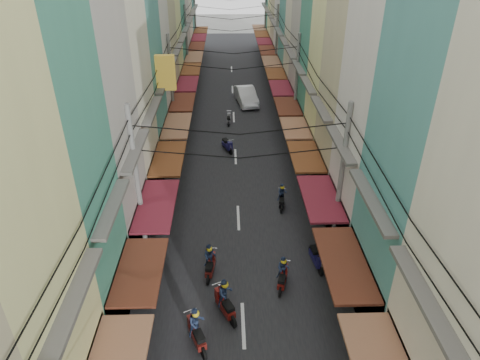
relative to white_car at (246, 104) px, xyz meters
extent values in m
plane|color=slate|center=(-1.30, -25.61, 0.00)|extent=(160.00, 160.00, 0.00)
cube|color=black|center=(-1.30, -5.61, 0.01)|extent=(10.00, 80.00, 0.02)
cube|color=gray|center=(-7.80, -5.61, 0.03)|extent=(3.00, 80.00, 0.06)
cube|color=gray|center=(5.20, -5.61, 0.03)|extent=(3.00, 80.00, 0.06)
cube|color=#595651|center=(-6.05, -31.88, 6.00)|extent=(0.50, 4.23, 0.15)
cube|color=black|center=(-6.90, -27.38, 1.60)|extent=(1.20, 4.13, 3.20)
cube|color=#5B291A|center=(-5.40, -27.38, 3.00)|extent=(1.80, 3.96, 0.12)
cube|color=#595651|center=(-6.05, -27.38, 6.00)|extent=(0.50, 3.87, 0.15)
cube|color=#ADA59E|center=(-9.30, -22.66, 10.47)|extent=(6.00, 5.14, 20.93)
cube|color=black|center=(-6.90, -22.66, 1.60)|extent=(1.20, 4.94, 3.20)
cube|color=maroon|center=(-5.40, -22.66, 3.00)|extent=(1.80, 4.73, 0.12)
cube|color=#595651|center=(-6.05, -22.66, 6.00)|extent=(0.50, 4.63, 0.15)
cube|color=beige|center=(-9.30, -17.61, 8.72)|extent=(6.00, 4.95, 17.43)
cube|color=black|center=(-6.90, -17.61, 1.60)|extent=(1.20, 4.75, 3.20)
cube|color=brown|center=(-5.40, -17.61, 3.00)|extent=(1.80, 4.56, 0.12)
cube|color=#595651|center=(-6.05, -17.61, 6.00)|extent=(0.50, 4.46, 0.15)
cube|color=teal|center=(-9.30, -12.64, 8.16)|extent=(6.00, 4.99, 16.32)
cube|color=black|center=(-6.90, -12.64, 1.60)|extent=(1.20, 4.80, 3.20)
cube|color=#925E42|center=(-5.40, -12.64, 3.00)|extent=(1.80, 4.60, 0.12)
cube|color=#595651|center=(-6.05, -12.64, 6.00)|extent=(0.50, 4.50, 0.15)
cube|color=black|center=(-6.90, -7.82, 1.60)|extent=(1.20, 4.46, 3.20)
cube|color=#5B291A|center=(-5.40, -7.82, 3.00)|extent=(1.80, 4.27, 0.12)
cube|color=#595651|center=(-6.05, -7.82, 6.00)|extent=(0.50, 4.18, 0.15)
cube|color=black|center=(-6.90, -3.05, 1.60)|extent=(1.20, 4.70, 3.20)
cube|color=maroon|center=(-5.40, -3.05, 3.00)|extent=(1.80, 4.50, 0.12)
cube|color=#595651|center=(-6.05, -3.05, 6.00)|extent=(0.50, 4.40, 0.15)
cube|color=#E1DE8C|center=(-9.30, 1.66, 9.22)|extent=(6.00, 4.52, 18.44)
cube|color=black|center=(-6.90, 1.66, 1.60)|extent=(1.20, 4.34, 3.20)
cube|color=brown|center=(-5.40, 1.66, 3.00)|extent=(1.80, 4.16, 0.12)
cube|color=#595651|center=(-6.05, 1.66, 6.00)|extent=(0.50, 4.07, 0.15)
cube|color=black|center=(-6.90, 6.51, 1.60)|extent=(1.20, 4.99, 3.20)
cube|color=#925E42|center=(-5.40, 6.51, 3.00)|extent=(1.80, 4.78, 0.12)
cube|color=#595651|center=(-6.05, 6.51, 6.00)|extent=(0.50, 4.68, 0.15)
cube|color=black|center=(-6.90, 11.58, 1.60)|extent=(1.20, 4.74, 3.20)
cube|color=#5B291A|center=(-5.40, 11.58, 3.00)|extent=(1.80, 4.55, 0.12)
cube|color=#595651|center=(-6.05, 11.58, 6.00)|extent=(0.50, 4.45, 0.15)
cube|color=black|center=(-6.90, 16.53, 1.60)|extent=(1.20, 4.76, 3.20)
cube|color=maroon|center=(-5.40, 16.53, 3.00)|extent=(1.80, 4.56, 0.12)
cube|color=#595651|center=(-6.05, 16.53, 6.00)|extent=(0.50, 4.46, 0.15)
cube|color=black|center=(-6.90, 21.53, 1.60)|extent=(1.20, 4.84, 3.20)
cube|color=brown|center=(-5.40, 21.53, 3.00)|extent=(1.80, 4.64, 0.12)
cube|color=#595651|center=(-6.05, 21.53, 6.00)|extent=(0.50, 4.54, 0.15)
cube|color=#584514|center=(-5.70, -13.61, 7.00)|extent=(1.20, 0.40, 2.20)
cube|color=#595651|center=(3.45, -32.17, 6.00)|extent=(0.50, 4.48, 0.15)
cube|color=teal|center=(6.70, -27.16, 7.54)|extent=(6.00, 5.03, 15.08)
cube|color=black|center=(4.30, -27.16, 1.60)|extent=(1.20, 4.83, 3.20)
cube|color=#5B291A|center=(2.80, -27.16, 3.00)|extent=(1.80, 4.63, 0.12)
cube|color=#595651|center=(3.45, -27.16, 6.00)|extent=(0.50, 4.53, 0.15)
cube|color=silver|center=(6.70, -22.25, 10.83)|extent=(6.00, 4.79, 21.66)
cube|color=black|center=(4.30, -22.25, 1.60)|extent=(1.20, 4.60, 3.20)
cube|color=maroon|center=(2.80, -22.25, 3.00)|extent=(1.80, 4.41, 0.12)
cube|color=#595651|center=(3.45, -22.25, 6.00)|extent=(0.50, 4.31, 0.15)
cube|color=tan|center=(6.70, -17.59, 10.37)|extent=(6.00, 4.52, 20.74)
cube|color=black|center=(4.30, -17.59, 1.60)|extent=(1.20, 4.34, 3.20)
cube|color=brown|center=(2.80, -17.59, 3.00)|extent=(1.80, 4.16, 0.12)
cube|color=#595651|center=(3.45, -17.59, 6.00)|extent=(0.50, 4.07, 0.15)
cube|color=#E1DE8C|center=(6.70, -13.27, 7.06)|extent=(6.00, 4.12, 14.13)
cube|color=black|center=(4.30, -13.27, 1.60)|extent=(1.20, 3.96, 3.20)
cube|color=#925E42|center=(2.80, -13.27, 3.00)|extent=(1.80, 3.79, 0.12)
cube|color=#595651|center=(3.45, -13.27, 6.00)|extent=(0.50, 3.71, 0.15)
cube|color=#3F8A70|center=(6.70, -9.01, 8.84)|extent=(6.00, 4.40, 17.68)
cube|color=black|center=(4.30, -9.01, 1.60)|extent=(1.20, 4.23, 3.20)
cube|color=#5B291A|center=(2.80, -9.01, 3.00)|extent=(1.80, 4.05, 0.12)
cube|color=#595651|center=(3.45, -9.01, 6.00)|extent=(0.50, 3.96, 0.15)
cube|color=black|center=(4.30, -4.49, 1.60)|extent=(1.20, 4.45, 3.20)
cube|color=maroon|center=(2.80, -4.49, 3.00)|extent=(1.80, 4.26, 0.12)
cube|color=#595651|center=(3.45, -4.49, 6.00)|extent=(0.50, 4.17, 0.15)
cube|color=black|center=(4.30, -0.17, 1.60)|extent=(1.20, 3.84, 3.20)
cube|color=brown|center=(2.80, -0.17, 3.00)|extent=(1.80, 3.68, 0.12)
cube|color=#595651|center=(3.45, -0.17, 6.00)|extent=(0.50, 3.60, 0.15)
cube|color=black|center=(4.30, 4.34, 1.60)|extent=(1.20, 4.81, 3.20)
cube|color=#925E42|center=(2.80, 4.34, 3.00)|extent=(1.80, 4.61, 0.12)
cube|color=#595651|center=(3.45, 4.34, 6.00)|extent=(0.50, 4.51, 0.15)
cube|color=black|center=(4.30, 9.34, 1.60)|extent=(1.20, 4.80, 3.20)
cube|color=#5B291A|center=(2.80, 9.34, 3.00)|extent=(1.80, 4.60, 0.12)
cube|color=#595651|center=(3.45, 9.34, 6.00)|extent=(0.50, 4.50, 0.15)
cube|color=black|center=(4.30, 14.00, 1.60)|extent=(1.20, 4.15, 3.20)
cube|color=maroon|center=(2.80, 14.00, 3.00)|extent=(1.80, 3.97, 0.12)
cube|color=#595651|center=(3.45, 14.00, 6.00)|extent=(0.50, 3.89, 0.15)
cube|color=black|center=(4.30, 18.33, 1.60)|extent=(1.20, 4.16, 3.20)
cube|color=brown|center=(2.80, 18.33, 3.00)|extent=(1.80, 3.99, 0.12)
cube|color=#595651|center=(3.45, 18.33, 6.00)|extent=(0.50, 3.90, 0.15)
cube|color=black|center=(4.30, 22.93, 1.60)|extent=(1.20, 4.68, 3.20)
cube|color=#925E42|center=(2.80, 22.93, 3.00)|extent=(1.80, 4.49, 0.12)
cube|color=#595651|center=(3.45, 22.93, 6.00)|extent=(0.50, 4.39, 0.15)
cylinder|color=gray|center=(-6.20, -22.61, 4.10)|extent=(0.26, 0.26, 8.20)
cylinder|color=gray|center=(3.60, -22.61, 4.10)|extent=(0.26, 0.26, 8.20)
cylinder|color=gray|center=(-6.20, -7.61, 4.10)|extent=(0.26, 0.26, 8.20)
cylinder|color=gray|center=(3.60, -7.61, 4.10)|extent=(0.26, 0.26, 8.20)
cylinder|color=gray|center=(-6.20, 7.39, 4.10)|extent=(0.26, 0.26, 8.20)
cylinder|color=gray|center=(3.60, 7.39, 4.10)|extent=(0.26, 0.26, 8.20)
cylinder|color=gray|center=(-6.20, 22.39, 4.10)|extent=(0.26, 0.26, 8.20)
cylinder|color=gray|center=(3.60, 22.39, 4.10)|extent=(0.26, 0.26, 8.20)
imported|color=silver|center=(0.00, 0.00, 0.00)|extent=(5.87, 3.03, 1.97)
imported|color=black|center=(6.20, -26.87, 0.00)|extent=(1.59, 0.76, 1.05)
cylinder|color=black|center=(-3.19, -27.84, 0.28)|extent=(0.11, 0.57, 0.57)
cylinder|color=black|center=(-3.19, -29.26, 0.28)|extent=(0.11, 0.57, 0.57)
cube|color=maroon|center=(-3.19, -28.55, 0.46)|extent=(0.37, 1.26, 0.31)
cube|color=black|center=(-3.19, -28.82, 0.79)|extent=(0.35, 0.60, 0.20)
cube|color=maroon|center=(-3.19, -27.95, 0.71)|extent=(0.33, 0.31, 0.60)
imported|color=#212F4F|center=(-3.19, -28.55, 0.60)|extent=(0.58, 0.41, 1.45)
sphere|color=yellow|center=(-3.19, -28.55, 1.70)|extent=(0.31, 0.31, 0.31)
cylinder|color=black|center=(1.37, -18.00, 0.23)|extent=(0.09, 0.47, 0.47)
cylinder|color=black|center=(1.37, -19.18, 0.23)|extent=(0.09, 0.47, 0.47)
cube|color=black|center=(1.37, -18.59, 0.38)|extent=(0.31, 1.04, 0.25)
cube|color=black|center=(1.37, -18.81, 0.65)|extent=(0.29, 0.50, 0.16)
cube|color=black|center=(1.37, -18.09, 0.59)|extent=(0.27, 0.25, 0.50)
imported|color=#212F4F|center=(1.37, -18.59, 0.50)|extent=(0.48, 0.34, 1.20)
sphere|color=yellow|center=(1.37, -18.59, 1.40)|extent=(0.25, 0.25, 0.25)
cylinder|color=black|center=(-2.05, -26.30, 0.29)|extent=(0.11, 0.57, 0.57)
cylinder|color=black|center=(-2.05, -27.73, 0.29)|extent=(0.11, 0.57, 0.57)
cube|color=maroon|center=(-2.05, -27.01, 0.46)|extent=(0.37, 1.27, 0.31)
cube|color=black|center=(-2.05, -27.29, 0.79)|extent=(0.35, 0.61, 0.20)
cube|color=maroon|center=(-2.05, -26.41, 0.72)|extent=(0.33, 0.31, 0.61)
imported|color=#212F4F|center=(-2.05, -27.01, 0.61)|extent=(0.58, 0.41, 1.46)
sphere|color=yellow|center=(-2.05, -27.01, 1.71)|extent=(0.31, 0.31, 0.31)
cylinder|color=black|center=(2.50, -23.18, 0.28)|extent=(0.11, 0.56, 0.56)
cylinder|color=black|center=(2.50, -24.58, 0.28)|extent=(0.11, 0.56, 0.56)
cube|color=#19154E|center=(2.50, -23.88, 0.45)|extent=(0.37, 1.24, 0.30)
cube|color=black|center=(2.50, -24.15, 0.78)|extent=(0.34, 0.59, 0.19)
cube|color=#19154E|center=(2.50, -23.29, 0.70)|extent=(0.32, 0.30, 0.59)
cylinder|color=black|center=(-1.75, -4.59, 0.23)|extent=(0.09, 0.46, 0.46)
cylinder|color=black|center=(-1.75, -5.74, 0.23)|extent=(0.09, 0.46, 0.46)
cube|color=gray|center=(-1.75, -5.16, 0.37)|extent=(0.30, 1.02, 0.25)
cube|color=black|center=(-1.75, -5.38, 0.64)|extent=(0.28, 0.49, 0.16)
cube|color=gray|center=(-1.75, -4.67, 0.57)|extent=(0.27, 0.25, 0.49)
cylinder|color=black|center=(-1.93, -9.88, 0.28)|extent=(0.11, 0.56, 0.56)
cylinder|color=black|center=(-1.93, -11.27, 0.28)|extent=(0.11, 0.56, 0.56)
cube|color=#19154E|center=(-1.93, -10.58, 0.45)|extent=(0.37, 1.23, 0.30)
cube|color=black|center=(-1.93, -10.85, 0.77)|extent=(0.34, 0.59, 0.19)
cube|color=#19154E|center=(-1.93, -9.99, 0.70)|extent=(0.32, 0.30, 0.59)
cylinder|color=black|center=(-2.79, -23.77, 0.26)|extent=(0.10, 0.52, 0.52)
cylinder|color=black|center=(-2.79, -25.06, 0.26)|extent=(0.10, 0.52, 0.52)
cube|color=maroon|center=(-2.79, -24.42, 0.42)|extent=(0.34, 1.14, 0.28)
cube|color=black|center=(-2.79, -24.67, 0.71)|extent=(0.32, 0.55, 0.18)
cube|color=maroon|center=(-2.79, -23.87, 0.64)|extent=(0.30, 0.28, 0.55)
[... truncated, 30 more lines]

